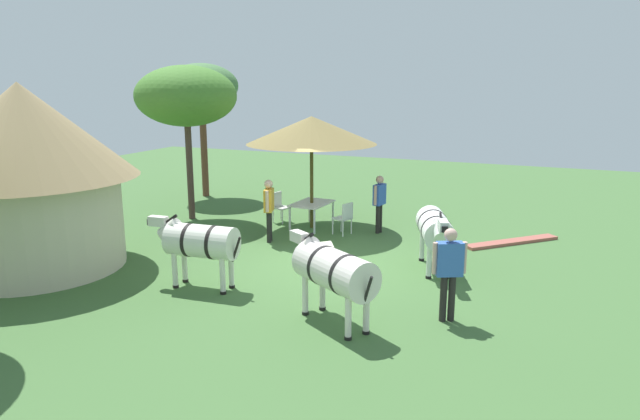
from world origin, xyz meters
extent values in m
plane|color=#416835|center=(0.00, 0.00, 0.00)|extent=(36.00, 36.00, 0.00)
cylinder|color=beige|center=(-2.96, 5.96, 1.04)|extent=(3.92, 3.92, 2.08)
cone|color=#967D56|center=(-2.96, 5.96, 3.13)|extent=(4.85, 4.85, 2.09)
cylinder|color=#4B421A|center=(2.81, 1.60, 1.22)|extent=(0.10, 0.10, 2.43)
cone|color=olive|center=(2.81, 1.60, 2.82)|extent=(3.69, 3.69, 0.77)
cube|color=silver|center=(2.81, 1.60, 0.72)|extent=(1.38, 0.98, 0.04)
cylinder|color=silver|center=(2.23, 2.02, 0.35)|extent=(0.06, 0.06, 0.70)
cylinder|color=silver|center=(3.44, 1.95, 0.35)|extent=(0.06, 0.06, 0.70)
cylinder|color=silver|center=(2.18, 1.24, 0.35)|extent=(0.06, 0.06, 0.70)
cylinder|color=silver|center=(3.39, 1.17, 0.35)|extent=(0.06, 0.06, 0.70)
cube|color=silver|center=(3.04, 2.69, 0.45)|extent=(0.52, 0.50, 0.04)
cube|color=silver|center=(3.08, 2.87, 0.68)|extent=(0.44, 0.13, 0.45)
cylinder|color=silver|center=(3.19, 2.47, 0.23)|extent=(0.04, 0.04, 0.45)
cylinder|color=silver|center=(2.81, 2.55, 0.23)|extent=(0.04, 0.04, 0.45)
cylinder|color=silver|center=(3.26, 2.83, 0.23)|extent=(0.04, 0.04, 0.45)
cylinder|color=silver|center=(2.89, 2.90, 0.23)|extent=(0.04, 0.04, 0.45)
cube|color=silver|center=(2.48, 0.53, 0.45)|extent=(0.54, 0.53, 0.04)
cube|color=silver|center=(2.42, 0.35, 0.68)|extent=(0.43, 0.17, 0.45)
cylinder|color=silver|center=(2.35, 0.76, 0.23)|extent=(0.04, 0.04, 0.45)
cylinder|color=silver|center=(2.71, 0.64, 0.23)|extent=(0.04, 0.04, 0.45)
cylinder|color=silver|center=(2.24, 0.41, 0.23)|extent=(0.04, 0.04, 0.45)
cylinder|color=silver|center=(2.61, 0.30, 0.23)|extent=(0.04, 0.04, 0.45)
cylinder|color=black|center=(1.08, 2.05, 0.42)|extent=(0.12, 0.12, 0.83)
cylinder|color=black|center=(0.94, 2.00, 0.42)|extent=(0.12, 0.12, 0.83)
cube|color=gold|center=(1.01, 2.03, 1.13)|extent=(0.49, 0.34, 0.59)
cylinder|color=#D6AE94|center=(1.25, 2.11, 1.15)|extent=(0.09, 0.09, 0.56)
cylinder|color=#D6AE94|center=(0.77, 1.95, 1.15)|extent=(0.09, 0.09, 0.56)
sphere|color=#D6AE94|center=(1.01, 2.03, 1.56)|extent=(0.23, 0.23, 0.23)
cylinder|color=black|center=(3.09, -0.38, 0.40)|extent=(0.12, 0.12, 0.81)
cylinder|color=black|center=(2.94, -0.36, 0.40)|extent=(0.12, 0.12, 0.81)
cube|color=#2C52B2|center=(3.01, -0.37, 1.10)|extent=(0.47, 0.27, 0.57)
cylinder|color=tan|center=(3.26, -0.41, 1.11)|extent=(0.08, 0.08, 0.54)
cylinder|color=tan|center=(2.77, -0.33, 1.11)|extent=(0.08, 0.08, 0.54)
sphere|color=tan|center=(3.01, -0.37, 1.51)|extent=(0.22, 0.22, 0.22)
cylinder|color=black|center=(-2.32, -3.23, 0.43)|extent=(0.12, 0.12, 0.85)
cylinder|color=black|center=(-2.25, -3.37, 0.43)|extent=(0.12, 0.12, 0.85)
cube|color=#3460BA|center=(-2.29, -3.30, 1.16)|extent=(0.40, 0.51, 0.61)
cylinder|color=#D8A899|center=(-2.41, -3.07, 1.17)|extent=(0.09, 0.09, 0.57)
cylinder|color=#D8A899|center=(-2.17, -3.53, 1.17)|extent=(0.09, 0.09, 0.57)
sphere|color=#D8A899|center=(-2.29, -3.30, 1.60)|extent=(0.23, 0.23, 0.23)
cube|color=#376DB1|center=(-0.77, -0.41, 0.22)|extent=(0.76, 0.76, 0.03)
cube|color=white|center=(-0.57, -0.22, 0.44)|extent=(0.75, 0.75, 0.31)
cube|color=beige|center=(-0.54, -0.56, 0.11)|extent=(0.46, 0.46, 0.22)
cube|color=beige|center=(-0.91, -0.19, 0.11)|extent=(0.46, 0.46, 0.22)
cylinder|color=silver|center=(0.45, -2.46, 0.97)|extent=(1.78, 1.20, 0.67)
cylinder|color=black|center=(0.76, -2.35, 0.97)|extent=(0.31, 0.67, 0.69)
cylinder|color=black|center=(0.18, -2.57, 0.97)|extent=(0.31, 0.67, 0.69)
cylinder|color=silver|center=(-0.32, -2.75, 1.15)|extent=(0.61, 0.47, 0.51)
cube|color=silver|center=(-0.58, -2.84, 1.31)|extent=(0.44, 0.31, 0.20)
cube|color=black|center=(-0.75, -2.91, 1.28)|extent=(0.15, 0.15, 0.12)
cube|color=black|center=(-0.32, -2.75, 1.35)|extent=(0.36, 0.16, 0.28)
cylinder|color=silver|center=(-0.07, -2.85, 0.36)|extent=(0.11, 0.11, 0.72)
cylinder|color=black|center=(-0.07, -2.85, 0.03)|extent=(0.13, 0.13, 0.06)
cylinder|color=silver|center=(-0.20, -2.51, 0.36)|extent=(0.11, 0.11, 0.72)
cylinder|color=black|center=(-0.20, -2.51, 0.03)|extent=(0.13, 0.13, 0.06)
cylinder|color=silver|center=(1.11, -2.42, 0.36)|extent=(0.11, 0.11, 0.72)
cylinder|color=black|center=(1.11, -2.42, 0.03)|extent=(0.13, 0.13, 0.06)
cylinder|color=silver|center=(0.98, -2.07, 0.36)|extent=(0.11, 0.11, 0.72)
cylinder|color=black|center=(0.98, -2.07, 0.03)|extent=(0.13, 0.13, 0.06)
cylinder|color=black|center=(1.28, -2.16, 0.87)|extent=(0.24, 0.13, 0.53)
cylinder|color=silver|center=(-3.20, -1.50, 1.00)|extent=(1.48, 1.80, 0.70)
cylinder|color=black|center=(-3.38, -1.79, 1.00)|extent=(0.65, 0.44, 0.72)
cylinder|color=black|center=(-3.05, -1.25, 1.00)|extent=(0.65, 0.44, 0.72)
cylinder|color=silver|center=(-2.76, -0.79, 1.18)|extent=(0.56, 0.63, 0.52)
cube|color=silver|center=(-2.62, -0.55, 1.34)|extent=(0.36, 0.43, 0.20)
cube|color=black|center=(-2.52, -0.40, 1.31)|extent=(0.17, 0.17, 0.12)
cube|color=black|center=(-2.76, -0.79, 1.38)|extent=(0.23, 0.33, 0.28)
cylinder|color=silver|center=(-3.03, -0.86, 0.37)|extent=(0.11, 0.11, 0.74)
cylinder|color=black|center=(-3.03, -0.86, 0.03)|extent=(0.13, 0.13, 0.06)
cylinder|color=silver|center=(-2.70, -1.06, 0.37)|extent=(0.11, 0.11, 0.74)
cylinder|color=black|center=(-2.70, -1.06, 0.03)|extent=(0.13, 0.13, 0.06)
cylinder|color=silver|center=(-3.70, -1.94, 0.37)|extent=(0.11, 0.11, 0.74)
cylinder|color=black|center=(-3.70, -1.94, 0.03)|extent=(0.13, 0.13, 0.06)
cylinder|color=silver|center=(-3.38, -2.15, 0.37)|extent=(0.11, 0.11, 0.74)
cylinder|color=black|center=(-3.38, -2.15, 0.03)|extent=(0.13, 0.13, 0.06)
cylinder|color=black|center=(-3.67, -2.26, 0.90)|extent=(0.17, 0.23, 0.53)
cylinder|color=silver|center=(-2.59, 1.66, 1.00)|extent=(0.78, 1.50, 0.68)
cylinder|color=black|center=(-2.57, 1.37, 1.00)|extent=(0.70, 0.13, 0.69)
cylinder|color=black|center=(-2.61, 1.92, 1.00)|extent=(0.70, 0.13, 0.69)
cylinder|color=silver|center=(-2.65, 2.38, 1.18)|extent=(0.34, 0.56, 0.51)
cube|color=silver|center=(-2.67, 2.66, 1.34)|extent=(0.21, 0.41, 0.20)
cube|color=black|center=(-2.68, 2.84, 1.31)|extent=(0.13, 0.13, 0.12)
cube|color=black|center=(-2.65, 2.38, 1.38)|extent=(0.07, 0.37, 0.28)
cylinder|color=silver|center=(-2.82, 2.20, 0.38)|extent=(0.11, 0.11, 0.75)
cylinder|color=black|center=(-2.82, 2.20, 0.03)|extent=(0.13, 0.13, 0.06)
cylinder|color=silver|center=(-2.45, 2.22, 0.38)|extent=(0.11, 0.11, 0.75)
cylinder|color=black|center=(-2.45, 2.22, 0.03)|extent=(0.13, 0.13, 0.06)
cylinder|color=silver|center=(-2.74, 1.09, 0.38)|extent=(0.11, 0.11, 0.75)
cylinder|color=black|center=(-2.74, 1.09, 0.03)|extent=(0.13, 0.13, 0.06)
cylinder|color=silver|center=(-2.37, 1.12, 0.38)|extent=(0.11, 0.11, 0.75)
cylinder|color=black|center=(-2.37, 1.12, 0.03)|extent=(0.13, 0.13, 0.06)
cylinder|color=black|center=(-2.54, 0.88, 0.90)|extent=(0.07, 0.24, 0.53)
cylinder|color=brown|center=(5.51, 7.07, 1.63)|extent=(0.24, 0.24, 3.26)
ellipsoid|color=#45723F|center=(5.51, 7.07, 3.98)|extent=(2.62, 2.62, 1.57)
cylinder|color=#48342F|center=(2.38, 5.46, 1.45)|extent=(0.20, 0.20, 2.91)
ellipsoid|color=#447A2C|center=(2.38, 5.46, 3.73)|extent=(2.99, 2.99, 1.79)
cube|color=#A25548|center=(3.36, -3.92, 0.04)|extent=(2.25, 2.22, 0.08)
camera|label=1|loc=(-12.05, -4.99, 4.25)|focal=32.40mm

